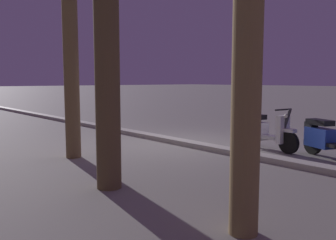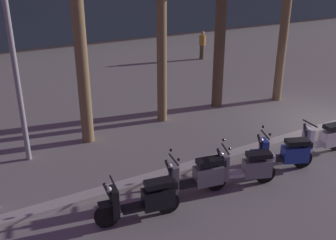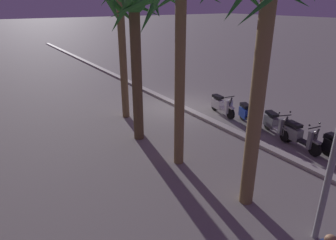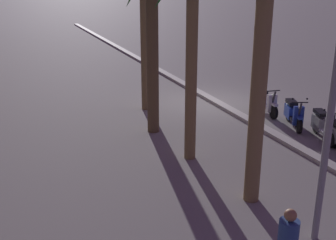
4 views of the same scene
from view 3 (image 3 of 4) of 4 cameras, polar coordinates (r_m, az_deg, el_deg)
ground_plane at (r=15.47m, az=1.79°, el=2.43°), size 200.00×200.00×0.00m
curb_strip at (r=15.52m, az=2.18°, el=2.73°), size 60.00×0.36×0.12m
scooter_grey_mid_centre at (r=12.12m, az=23.72°, el=-2.74°), size 1.78×0.64×1.17m
scooter_grey_second_in_line at (r=12.96m, az=19.73°, el=-0.64°), size 1.68×0.82×1.17m
scooter_blue_mid_front at (r=13.69m, az=14.99°, el=1.07°), size 1.69×0.87×1.17m
scooter_white_mid_rear at (r=14.67m, az=10.09°, el=2.89°), size 1.80×0.59×1.04m
palm_tree_by_mall_entrance at (r=13.41m, az=-9.14°, el=20.05°), size 2.25×2.29×6.45m
palm_tree_mid_walkway at (r=10.97m, az=-6.37°, el=16.58°), size 2.38×2.35×5.57m
palm_tree_far_corner at (r=8.95m, az=2.40°, el=17.81°), size 2.37×2.42×6.00m
palm_tree_near_sign at (r=7.15m, az=18.06°, el=15.57°), size 2.42×2.32×6.09m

